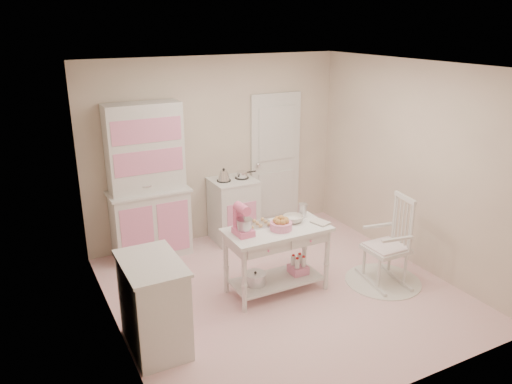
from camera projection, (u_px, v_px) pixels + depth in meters
room_shell at (285, 157)px, 5.38m from camera, size 3.84×3.84×2.62m
door at (275, 161)px, 7.57m from camera, size 0.82×0.05×2.04m
hutch at (148, 182)px, 6.50m from camera, size 1.06×0.50×2.08m
stove at (233, 210)px, 7.17m from camera, size 0.62×0.57×0.92m
base_cabinet at (154, 305)px, 4.79m from camera, size 0.54×0.84×0.92m
lace_rug at (383, 281)px, 6.13m from camera, size 0.92×0.92×0.01m
rocking_chair at (387, 241)px, 5.95m from camera, size 0.59×0.79×1.10m
work_table at (277, 260)px, 5.81m from camera, size 1.20×0.60×0.80m
stand_mixer at (243, 220)px, 5.45m from camera, size 0.21×0.29×0.34m
cookie_tray at (258, 225)px, 5.76m from camera, size 0.34×0.24×0.02m
bread_basket at (281, 226)px, 5.63m from camera, size 0.25×0.25×0.09m
mixing_bowl at (293, 219)px, 5.84m from camera, size 0.24×0.24×0.08m
metal_pitcher at (302, 210)px, 5.97m from camera, size 0.10×0.10×0.17m
recipe_book at (316, 224)px, 5.77m from camera, size 0.20×0.24×0.02m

